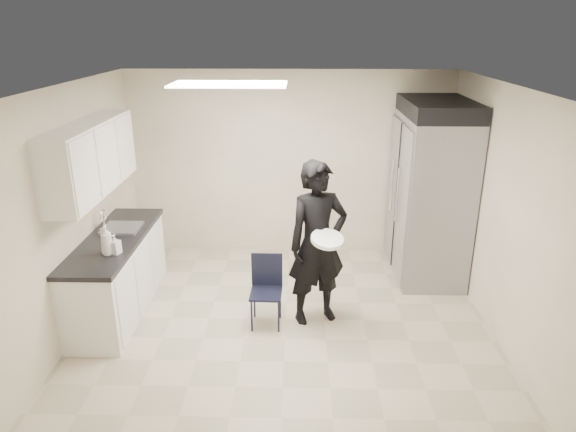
{
  "coord_description": "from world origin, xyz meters",
  "views": [
    {
      "loc": [
        0.14,
        -5.06,
        3.15
      ],
      "look_at": [
        0.02,
        0.2,
        1.19
      ],
      "focal_mm": 32.0,
      "sensor_mm": 36.0,
      "label": 1
    }
  ],
  "objects_px": {
    "folding_chair": "(266,294)",
    "man_tuxedo": "(318,244)",
    "commercial_fridge": "(430,198)",
    "lower_counter": "(118,276)"
  },
  "relations": [
    {
      "from": "folding_chair",
      "to": "man_tuxedo",
      "type": "xyz_separation_m",
      "value": [
        0.56,
        0.15,
        0.54
      ]
    },
    {
      "from": "man_tuxedo",
      "to": "folding_chair",
      "type": "bearing_deg",
      "value": 174.06
    },
    {
      "from": "folding_chair",
      "to": "man_tuxedo",
      "type": "distance_m",
      "value": 0.79
    },
    {
      "from": "commercial_fridge",
      "to": "lower_counter",
      "type": "bearing_deg",
      "value": -164.12
    },
    {
      "from": "lower_counter",
      "to": "folding_chair",
      "type": "bearing_deg",
      "value": -9.82
    },
    {
      "from": "commercial_fridge",
      "to": "man_tuxedo",
      "type": "height_order",
      "value": "commercial_fridge"
    },
    {
      "from": "lower_counter",
      "to": "man_tuxedo",
      "type": "xyz_separation_m",
      "value": [
        2.29,
        -0.15,
        0.49
      ]
    },
    {
      "from": "commercial_fridge",
      "to": "folding_chair",
      "type": "relative_size",
      "value": 2.71
    },
    {
      "from": "lower_counter",
      "to": "man_tuxedo",
      "type": "distance_m",
      "value": 2.35
    },
    {
      "from": "lower_counter",
      "to": "man_tuxedo",
      "type": "bearing_deg",
      "value": -3.75
    }
  ]
}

